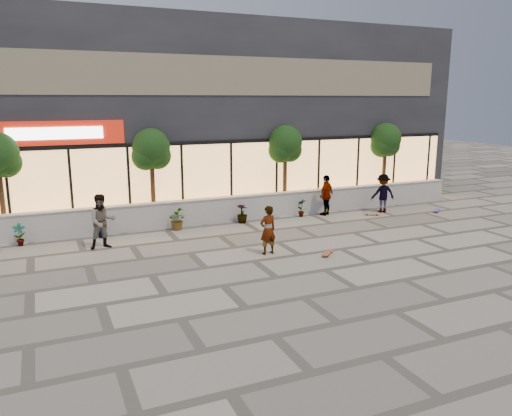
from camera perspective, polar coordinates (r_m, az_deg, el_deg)
name	(u,v)px	position (r m, az deg, el deg)	size (l,w,h in m)	color
ground	(325,270)	(15.29, 7.91, -7.04)	(80.00, 80.00, 0.00)	#A19A8C
planter_wall	(239,208)	(21.20, -1.90, 0.03)	(22.00, 0.42, 1.04)	silver
retail_building	(199,115)	(25.91, -6.53, 10.50)	(24.00, 9.17, 8.50)	#25242A
shrub_a	(19,235)	(19.30, -25.43, -2.79)	(0.43, 0.29, 0.81)	black
shrub_b	(102,227)	(19.38, -17.15, -2.07)	(0.45, 0.36, 0.81)	black
shrub_c	(176,220)	(19.85, -9.12, -1.33)	(0.73, 0.63, 0.81)	black
shrub_d	(242,213)	(20.69, -1.60, -0.61)	(0.45, 0.45, 0.81)	black
shrub_e	(302,208)	(21.87, 5.22, 0.05)	(0.43, 0.29, 0.81)	black
tree_midwest	(151,152)	(20.49, -11.88, 6.32)	(1.60, 1.50, 3.92)	#4D311B
tree_mideast	(285,146)	(22.48, 3.36, 7.07)	(1.60, 1.50, 3.92)	#4D311B
tree_east	(386,142)	(25.43, 14.58, 7.31)	(1.60, 1.50, 3.92)	#4D311B
skater_center	(268,230)	(16.46, 1.37, -2.53)	(0.60, 0.39, 1.64)	silver
skater_left	(102,222)	(17.83, -17.15, -1.49)	(0.92, 0.72, 1.90)	tan
skater_right_near	(326,195)	(22.21, 8.04, 1.47)	(1.05, 0.44, 1.80)	white
skater_right_far	(383,193)	(23.28, 14.29, 1.64)	(1.13, 0.65, 1.75)	maroon
skateboard_center	(328,253)	(16.71, 8.20, -5.08)	(0.70, 0.67, 0.09)	brown
skateboard_right_near	(372,214)	(22.70, 13.11, -0.64)	(0.71, 0.49, 0.09)	olive
skateboard_right_far	(437,210)	(24.26, 19.94, -0.21)	(0.75, 0.65, 0.10)	#504E8F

